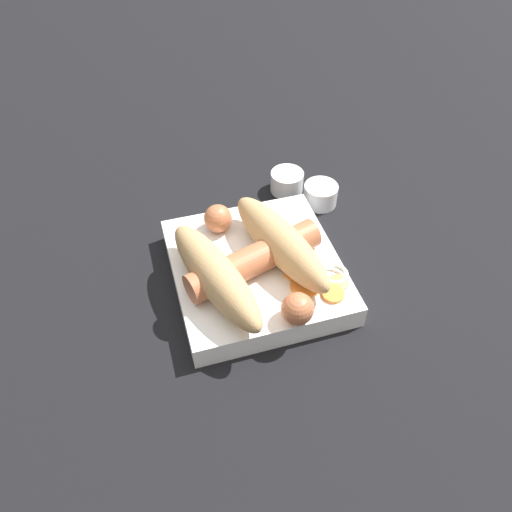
{
  "coord_description": "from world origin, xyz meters",
  "views": [
    {
      "loc": [
        0.38,
        -0.11,
        0.46
      ],
      "look_at": [
        0.0,
        0.0,
        0.04
      ],
      "focal_mm": 35.0,
      "sensor_mm": 36.0,
      "label": 1
    }
  ],
  "objects_px": {
    "bread_roll": "(249,259)",
    "condiment_cup_near": "(320,196)",
    "condiment_cup_far": "(287,183)",
    "sausage": "(254,260)",
    "food_tray": "(256,270)"
  },
  "relations": [
    {
      "from": "bread_roll",
      "to": "condiment_cup_near",
      "type": "bearing_deg",
      "value": 132.38
    },
    {
      "from": "sausage",
      "to": "condiment_cup_far",
      "type": "distance_m",
      "value": 0.19
    },
    {
      "from": "bread_roll",
      "to": "sausage",
      "type": "bearing_deg",
      "value": 119.42
    },
    {
      "from": "food_tray",
      "to": "condiment_cup_near",
      "type": "bearing_deg",
      "value": 131.24
    },
    {
      "from": "bread_roll",
      "to": "condiment_cup_near",
      "type": "distance_m",
      "value": 0.19
    },
    {
      "from": "condiment_cup_near",
      "to": "condiment_cup_far",
      "type": "distance_m",
      "value": 0.05
    },
    {
      "from": "sausage",
      "to": "condiment_cup_far",
      "type": "xyz_separation_m",
      "value": [
        -0.16,
        0.1,
        -0.03
      ]
    },
    {
      "from": "food_tray",
      "to": "condiment_cup_far",
      "type": "xyz_separation_m",
      "value": [
        -0.15,
        0.09,
        -0.0
      ]
    },
    {
      "from": "food_tray",
      "to": "condiment_cup_far",
      "type": "distance_m",
      "value": 0.18
    },
    {
      "from": "bread_roll",
      "to": "condiment_cup_far",
      "type": "height_order",
      "value": "bread_roll"
    },
    {
      "from": "condiment_cup_near",
      "to": "condiment_cup_far",
      "type": "bearing_deg",
      "value": -138.76
    },
    {
      "from": "bread_roll",
      "to": "condiment_cup_far",
      "type": "bearing_deg",
      "value": 148.32
    },
    {
      "from": "bread_roll",
      "to": "condiment_cup_far",
      "type": "relative_size",
      "value": 4.36
    },
    {
      "from": "sausage",
      "to": "condiment_cup_near",
      "type": "xyz_separation_m",
      "value": [
        -0.12,
        0.13,
        -0.03
      ]
    },
    {
      "from": "condiment_cup_far",
      "to": "bread_roll",
      "type": "bearing_deg",
      "value": -31.68
    }
  ]
}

